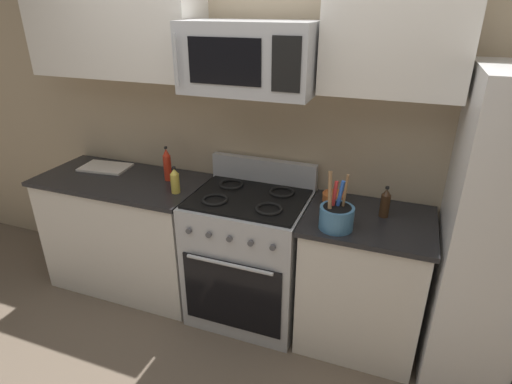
# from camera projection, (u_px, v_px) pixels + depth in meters

# --- Properties ---
(ground_plane) EXTENTS (16.00, 16.00, 0.00)m
(ground_plane) POSITION_uv_depth(u_px,v_px,m) (214.00, 372.00, 2.56)
(ground_plane) COLOR #6B5B4C
(wall_back) EXTENTS (8.00, 0.10, 2.60)m
(wall_back) POSITION_uv_depth(u_px,v_px,m) (269.00, 126.00, 2.86)
(wall_back) COLOR tan
(wall_back) RESTS_ON ground
(counter_left) EXTENTS (1.23, 0.63, 0.91)m
(counter_left) POSITION_uv_depth(u_px,v_px,m) (129.00, 232.00, 3.21)
(counter_left) COLOR silver
(counter_left) RESTS_ON ground
(range_oven) EXTENTS (0.76, 0.67, 1.09)m
(range_oven) POSITION_uv_depth(u_px,v_px,m) (250.00, 255.00, 2.88)
(range_oven) COLOR #B2B5BA
(range_oven) RESTS_ON ground
(counter_right) EXTENTS (0.76, 0.63, 0.91)m
(counter_right) POSITION_uv_depth(u_px,v_px,m) (362.00, 281.00, 2.64)
(counter_right) COLOR silver
(counter_right) RESTS_ON ground
(microwave) EXTENTS (0.77, 0.44, 0.40)m
(microwave) POSITION_uv_depth(u_px,v_px,m) (250.00, 58.00, 2.36)
(microwave) COLOR #B2B5BA
(upper_cabinets_left) EXTENTS (1.22, 0.34, 0.66)m
(upper_cabinets_left) POSITION_uv_depth(u_px,v_px,m) (114.00, 25.00, 2.73)
(upper_cabinets_left) COLOR silver
(upper_cabinets_right) EXTENTS (0.75, 0.34, 0.66)m
(upper_cabinets_right) POSITION_uv_depth(u_px,v_px,m) (397.00, 30.00, 2.16)
(upper_cabinets_right) COLOR silver
(utensil_crock) EXTENTS (0.19, 0.19, 0.34)m
(utensil_crock) POSITION_uv_depth(u_px,v_px,m) (336.00, 216.00, 2.32)
(utensil_crock) COLOR teal
(utensil_crock) RESTS_ON counter_right
(cutting_board) EXTENTS (0.39, 0.27, 0.02)m
(cutting_board) POSITION_uv_depth(u_px,v_px,m) (105.00, 167.00, 3.20)
(cutting_board) COLOR silver
(cutting_board) RESTS_ON counter_left
(bottle_hot_sauce) EXTENTS (0.06, 0.06, 0.25)m
(bottle_hot_sauce) POSITION_uv_depth(u_px,v_px,m) (167.00, 165.00, 2.95)
(bottle_hot_sauce) COLOR red
(bottle_hot_sauce) RESTS_ON counter_left
(bottle_soy) EXTENTS (0.06, 0.06, 0.19)m
(bottle_soy) POSITION_uv_depth(u_px,v_px,m) (385.00, 203.00, 2.45)
(bottle_soy) COLOR #382314
(bottle_soy) RESTS_ON counter_right
(bottle_oil) EXTENTS (0.06, 0.06, 0.19)m
(bottle_oil) POSITION_uv_depth(u_px,v_px,m) (175.00, 181.00, 2.76)
(bottle_oil) COLOR gold
(bottle_oil) RESTS_ON counter_left
(prep_bowl) EXTENTS (0.15, 0.15, 0.06)m
(prep_bowl) POSITION_uv_depth(u_px,v_px,m) (334.00, 197.00, 2.66)
(prep_bowl) COLOR #D1662D
(prep_bowl) RESTS_ON counter_right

